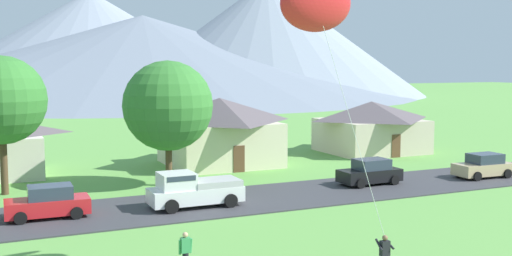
{
  "coord_description": "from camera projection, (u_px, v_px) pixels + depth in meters",
  "views": [
    {
      "loc": [
        -10.93,
        -6.79,
        8.01
      ],
      "look_at": [
        0.77,
        19.02,
        5.04
      ],
      "focal_mm": 42.7,
      "sensor_mm": 36.0,
      "label": 1
    }
  ],
  "objects": [
    {
      "name": "road_strip",
      "position": [
        196.0,
        204.0,
        34.72
      ],
      "size": [
        160.0,
        7.08,
        0.08
      ],
      "primitive_type": "cube",
      "color": "#38383D",
      "rests_on": "ground"
    },
    {
      "name": "mountain_central_ridge",
      "position": [
        91.0,
        42.0,
        169.56
      ],
      "size": [
        96.57,
        96.57,
        28.21
      ],
      "primitive_type": "cone",
      "color": "gray",
      "rests_on": "ground"
    },
    {
      "name": "mountain_west_ridge",
      "position": [
        266.0,
        38.0,
        158.25
      ],
      "size": [
        81.46,
        81.46,
        29.63
      ],
      "primitive_type": "cone",
      "color": "gray",
      "rests_on": "ground"
    },
    {
      "name": "mountain_far_east_ridge",
      "position": [
        143.0,
        55.0,
        158.08
      ],
      "size": [
        139.29,
        139.29,
        20.63
      ],
      "primitive_type": "cone",
      "color": "slate",
      "rests_on": "ground"
    },
    {
      "name": "house_left_center",
      "position": [
        371.0,
        126.0,
        55.57
      ],
      "size": [
        8.97,
        8.0,
        4.65
      ],
      "color": "beige",
      "rests_on": "ground"
    },
    {
      "name": "house_right_center",
      "position": [
        220.0,
        130.0,
        48.59
      ],
      "size": [
        8.79,
        8.54,
        5.35
      ],
      "color": "beige",
      "rests_on": "ground"
    },
    {
      "name": "tree_near_left",
      "position": [
        168.0,
        106.0,
        39.83
      ],
      "size": [
        5.93,
        5.93,
        8.27
      ],
      "color": "#4C3823",
      "rests_on": "ground"
    },
    {
      "name": "tree_center",
      "position": [
        1.0,
        100.0,
        36.97
      ],
      "size": [
        5.45,
        5.45,
        8.57
      ],
      "color": "#4C3823",
      "rests_on": "ground"
    },
    {
      "name": "parked_car_red_west_end",
      "position": [
        48.0,
        203.0,
        31.52
      ],
      "size": [
        4.24,
        2.16,
        1.68
      ],
      "color": "red",
      "rests_on": "road_strip"
    },
    {
      "name": "parked_car_tan_mid_west",
      "position": [
        483.0,
        166.0,
        42.79
      ],
      "size": [
        4.25,
        2.18,
        1.68
      ],
      "color": "tan",
      "rests_on": "road_strip"
    },
    {
      "name": "parked_car_black_mid_east",
      "position": [
        370.0,
        172.0,
        40.35
      ],
      "size": [
        4.24,
        2.15,
        1.68
      ],
      "color": "black",
      "rests_on": "road_strip"
    },
    {
      "name": "pickup_truck_white_west_side",
      "position": [
        193.0,
        189.0,
        33.92
      ],
      "size": [
        5.2,
        2.32,
        1.99
      ],
      "color": "white",
      "rests_on": "road_strip"
    },
    {
      "name": "kite_flyer_with_kite",
      "position": [
        317.0,
        5.0,
        22.57
      ],
      "size": [
        4.24,
        3.19,
        11.39
      ],
      "color": "black",
      "rests_on": "ground"
    },
    {
      "name": "watcher_person",
      "position": [
        185.0,
        253.0,
        23.12
      ],
      "size": [
        0.56,
        0.24,
        1.68
      ],
      "color": "black",
      "rests_on": "ground"
    }
  ]
}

